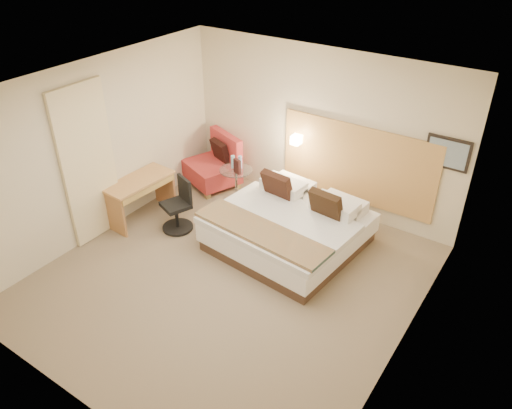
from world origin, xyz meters
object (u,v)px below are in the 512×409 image
Objects in this scene: bed at (289,227)px; desk at (140,188)px; side_table at (236,184)px; desk_chair at (179,209)px; lounge_chair at (215,166)px.

desk is (-2.38, -0.71, 0.24)m from bed.
desk_chair is at bearing -102.88° from side_table.
desk_chair is at bearing 9.78° from desk.
bed is 2.54× the size of desk_chair.
side_table is 0.83× the size of desk_chair.
lounge_chair is 1.63m from desk.
lounge_chair is at bearing 157.29° from bed.
bed is at bearing 16.63° from desk.
lounge_chair reaches higher than side_table.
bed is 1.96× the size of lounge_chair.
bed reaches higher than desk.
side_table is at bearing 53.26° from desk.
side_table is 0.61× the size of desk.
bed is at bearing -22.71° from lounge_chair.
lounge_chair is at bearing 80.14° from desk.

